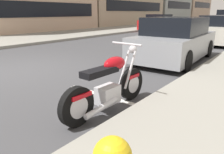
# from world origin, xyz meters

# --- Properties ---
(ground_plane) EXTENTS (260.00, 260.00, 0.00)m
(ground_plane) POSITION_xyz_m (0.00, 0.00, 0.00)
(ground_plane) COLOR #3D3D3F
(sidewalk_far_curb) EXTENTS (120.00, 5.00, 0.14)m
(sidewalk_far_curb) POSITION_xyz_m (12.00, 6.51, 0.07)
(sidewalk_far_curb) COLOR gray
(sidewalk_far_curb) RESTS_ON ground
(parking_stall_stripe) EXTENTS (0.12, 2.20, 0.01)m
(parking_stall_stripe) POSITION_xyz_m (0.00, -3.41, 0.00)
(parking_stall_stripe) COLOR silver
(parking_stall_stripe) RESTS_ON ground
(parked_motorcycle) EXTENTS (1.97, 0.62, 1.10)m
(parked_motorcycle) POSITION_xyz_m (-0.45, -3.73, 0.42)
(parked_motorcycle) COLOR black
(parked_motorcycle) RESTS_ON ground
(parked_car_across_street) EXTENTS (4.10, 1.95, 1.45)m
(parked_car_across_street) POSITION_xyz_m (4.06, -3.00, 0.69)
(parked_car_across_street) COLOR gray
(parked_car_across_street) RESTS_ON ground
(parked_car_at_intersection) EXTENTS (4.64, 2.01, 1.45)m
(parked_car_at_intersection) POSITION_xyz_m (9.79, -3.15, 0.70)
(parked_car_at_intersection) COLOR beige
(parked_car_at_intersection) RESTS_ON ground
(car_opposite_curb) EXTENTS (4.15, 1.92, 1.42)m
(car_opposite_curb) POSITION_xyz_m (15.34, 3.29, 0.67)
(car_opposite_curb) COLOR #AD1919
(car_opposite_curb) RESTS_ON ground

